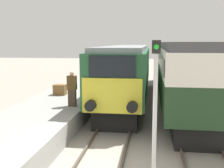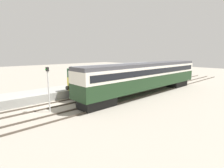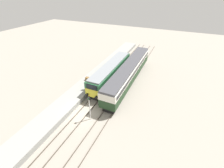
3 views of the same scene
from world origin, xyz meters
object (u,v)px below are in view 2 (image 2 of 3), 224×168
object	(u,v)px
person_on_platform	(76,81)
luggage_crate	(88,82)
locomotive	(121,76)
signal_post	(48,86)
passenger_carriage	(147,75)

from	to	relation	value
person_on_platform	luggage_crate	size ratio (longest dim) A/B	2.42
locomotive	luggage_crate	world-z (taller)	locomotive
locomotive	person_on_platform	distance (m)	6.05
signal_post	luggage_crate	size ratio (longest dim) A/B	5.66
passenger_carriage	signal_post	distance (m)	11.97
locomotive	luggage_crate	size ratio (longest dim) A/B	21.46
signal_post	luggage_crate	bearing A→B (deg)	124.39
locomotive	signal_post	world-z (taller)	signal_post
passenger_carriage	luggage_crate	bearing A→B (deg)	-150.77
person_on_platform	passenger_carriage	bearing A→B (deg)	50.47
locomotive	person_on_platform	xyz separation A→B (m)	(-2.16, -5.64, -0.37)
locomotive	signal_post	distance (m)	10.88
passenger_carriage	person_on_platform	world-z (taller)	passenger_carriage
locomotive	person_on_platform	world-z (taller)	locomotive
signal_post	person_on_platform	bearing A→B (deg)	127.07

